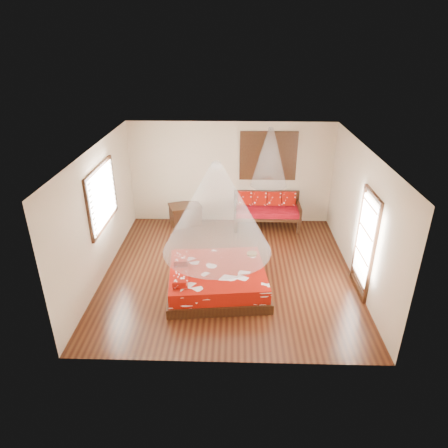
{
  "coord_description": "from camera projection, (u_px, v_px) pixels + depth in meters",
  "views": [
    {
      "loc": [
        0.13,
        -7.65,
        4.86
      ],
      "look_at": [
        -0.11,
        0.07,
        1.15
      ],
      "focal_mm": 32.0,
      "sensor_mm": 36.0,
      "label": 1
    }
  ],
  "objects": [
    {
      "name": "mosquito_net_daybed",
      "position": [
        270.0,
        157.0,
        10.13
      ],
      "size": [
        0.95,
        0.95,
        1.5
      ],
      "primitive_type": "cone",
      "color": "white",
      "rests_on": "ceiling"
    },
    {
      "name": "daybed",
      "position": [
        267.0,
        209.0,
        10.89
      ],
      "size": [
        1.8,
        0.8,
        0.95
      ],
      "color": "black",
      "rests_on": "floor"
    },
    {
      "name": "shutter_panel",
      "position": [
        268.0,
        156.0,
        10.59
      ],
      "size": [
        1.52,
        0.06,
        1.32
      ],
      "color": "black",
      "rests_on": "wall_back"
    },
    {
      "name": "window_left",
      "position": [
        102.0,
        197.0,
        8.51
      ],
      "size": [
        0.1,
        1.74,
        1.34
      ],
      "color": "black",
      "rests_on": "wall_left"
    },
    {
      "name": "bed",
      "position": [
        217.0,
        279.0,
        8.25
      ],
      "size": [
        2.21,
        2.04,
        0.63
      ],
      "rotation": [
        0.0,
        0.0,
        0.11
      ],
      "color": "black",
      "rests_on": "floor"
    },
    {
      "name": "mosquito_net_main",
      "position": [
        217.0,
        208.0,
        7.56
      ],
      "size": [
        2.15,
        2.15,
        1.8
      ],
      "primitive_type": "cone",
      "color": "white",
      "rests_on": "ceiling"
    },
    {
      "name": "room",
      "position": [
        229.0,
        215.0,
        8.39
      ],
      "size": [
        5.54,
        5.54,
        2.84
      ],
      "color": "black",
      "rests_on": "ground"
    },
    {
      "name": "glazed_door",
      "position": [
        365.0,
        244.0,
        7.92
      ],
      "size": [
        0.08,
        1.02,
        2.16
      ],
      "color": "black",
      "rests_on": "floor"
    },
    {
      "name": "wine_tray",
      "position": [
        252.0,
        252.0,
        8.67
      ],
      "size": [
        0.23,
        0.23,
        0.19
      ],
      "rotation": [
        0.0,
        0.0,
        -0.26
      ],
      "color": "brown",
      "rests_on": "bed"
    },
    {
      "name": "storage_chest",
      "position": [
        185.0,
        214.0,
        11.11
      ],
      "size": [
        1.0,
        0.87,
        0.57
      ],
      "rotation": [
        0.0,
        0.0,
        0.38
      ],
      "color": "black",
      "rests_on": "floor"
    }
  ]
}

